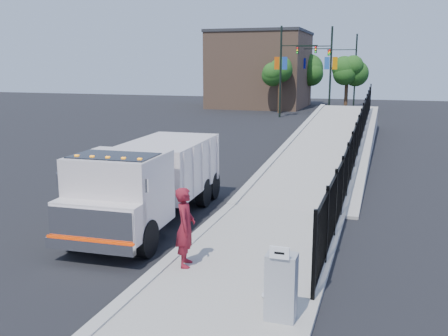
% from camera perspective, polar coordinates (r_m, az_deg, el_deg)
% --- Properties ---
extents(ground, '(120.00, 120.00, 0.00)m').
position_cam_1_polar(ground, '(13.06, -4.44, -9.30)').
color(ground, black).
rests_on(ground, ground).
extents(sidewalk, '(3.55, 12.00, 0.12)m').
position_cam_1_polar(sidewalk, '(10.71, 1.17, -13.84)').
color(sidewalk, '#9E998E').
rests_on(sidewalk, ground).
extents(curb, '(0.30, 12.00, 0.16)m').
position_cam_1_polar(curb, '(11.35, -8.38, -12.31)').
color(curb, '#ADAAA3').
rests_on(curb, ground).
extents(ramp, '(3.95, 24.06, 3.19)m').
position_cam_1_polar(ramp, '(27.77, 12.44, 1.76)').
color(ramp, '#9E998E').
rests_on(ramp, ground).
extents(iron_fence, '(0.10, 28.00, 1.80)m').
position_cam_1_polar(iron_fence, '(23.58, 14.99, 2.11)').
color(iron_fence, black).
rests_on(iron_fence, ground).
extents(truck, '(2.67, 7.31, 2.47)m').
position_cam_1_polar(truck, '(14.89, -8.61, -1.17)').
color(truck, black).
rests_on(truck, ground).
extents(worker, '(0.60, 0.77, 1.85)m').
position_cam_1_polar(worker, '(11.50, -4.43, -6.74)').
color(worker, maroon).
rests_on(worker, sidewalk).
extents(utility_cabinet, '(0.55, 0.40, 1.25)m').
position_cam_1_polar(utility_cabinet, '(9.32, 6.55, -13.35)').
color(utility_cabinet, gray).
rests_on(utility_cabinet, sidewalk).
extents(arrow_sign, '(0.35, 0.04, 0.22)m').
position_cam_1_polar(arrow_sign, '(8.83, 6.37, -9.61)').
color(arrow_sign, white).
rests_on(arrow_sign, utility_cabinet).
extents(debris, '(0.39, 0.39, 0.10)m').
position_cam_1_polar(debris, '(10.32, 5.39, -14.25)').
color(debris, silver).
rests_on(debris, sidewalk).
extents(light_pole_0, '(3.77, 0.22, 8.00)m').
position_cam_1_polar(light_pole_0, '(45.36, 6.88, 11.26)').
color(light_pole_0, black).
rests_on(light_pole_0, ground).
extents(light_pole_1, '(3.78, 0.22, 8.00)m').
position_cam_1_polar(light_pole_1, '(46.65, 11.71, 11.12)').
color(light_pole_1, black).
rests_on(light_pole_1, ground).
extents(light_pole_2, '(3.77, 0.22, 8.00)m').
position_cam_1_polar(light_pole_2, '(54.79, 9.03, 11.27)').
color(light_pole_2, black).
rests_on(light_pole_2, ground).
extents(light_pole_3, '(3.78, 0.22, 8.00)m').
position_cam_1_polar(light_pole_3, '(58.63, 14.49, 11.07)').
color(light_pole_3, black).
rests_on(light_pole_3, ground).
extents(tree_0, '(2.42, 2.42, 5.21)m').
position_cam_1_polar(tree_0, '(49.46, 6.45, 10.80)').
color(tree_0, '#382314').
rests_on(tree_0, ground).
extents(tree_1, '(2.34, 2.34, 5.17)m').
position_cam_1_polar(tree_1, '(51.25, 13.90, 10.56)').
color(tree_1, '#382314').
rests_on(tree_1, ground).
extents(tree_2, '(3.31, 3.31, 5.66)m').
position_cam_1_polar(tree_2, '(59.42, 9.65, 10.90)').
color(tree_2, '#382314').
rests_on(tree_2, ground).
extents(building, '(10.00, 10.00, 8.00)m').
position_cam_1_polar(building, '(56.93, 4.18, 11.03)').
color(building, '#8C664C').
rests_on(building, ground).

